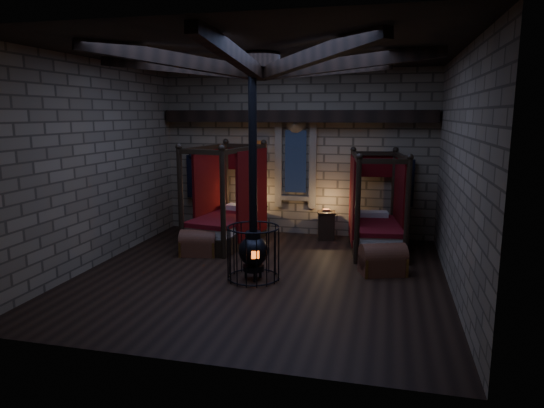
% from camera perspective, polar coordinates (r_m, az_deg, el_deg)
% --- Properties ---
extents(room, '(7.02, 7.02, 4.29)m').
position_cam_1_polar(room, '(9.19, -1.17, 14.52)').
color(room, black).
rests_on(room, ground).
extents(bed_left, '(1.55, 2.42, 2.36)m').
position_cam_1_polar(bed_left, '(11.79, -5.29, -1.85)').
color(bed_left, black).
rests_on(bed_left, ground).
extents(bed_right, '(1.39, 2.25, 2.21)m').
position_cam_1_polar(bed_right, '(11.40, 12.09, -2.66)').
color(bed_right, black).
rests_on(bed_right, ground).
extents(trunk_left, '(0.87, 0.63, 0.59)m').
position_cam_1_polar(trunk_left, '(10.95, -8.61, -4.63)').
color(trunk_left, brown).
rests_on(trunk_left, ground).
extents(trunk_right, '(0.99, 0.80, 0.63)m').
position_cam_1_polar(trunk_right, '(9.81, 12.91, -6.47)').
color(trunk_right, brown).
rests_on(trunk_right, ground).
extents(nightstand_left, '(0.56, 0.55, 0.93)m').
position_cam_1_polar(nightstand_left, '(12.54, -1.93, -1.95)').
color(nightstand_left, black).
rests_on(nightstand_left, ground).
extents(nightstand_right, '(0.51, 0.49, 0.77)m').
position_cam_1_polar(nightstand_right, '(12.21, 6.40, -2.50)').
color(nightstand_right, black).
rests_on(nightstand_right, ground).
extents(stove, '(1.01, 1.01, 4.05)m').
position_cam_1_polar(stove, '(9.19, -2.20, -5.14)').
color(stove, black).
rests_on(stove, ground).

